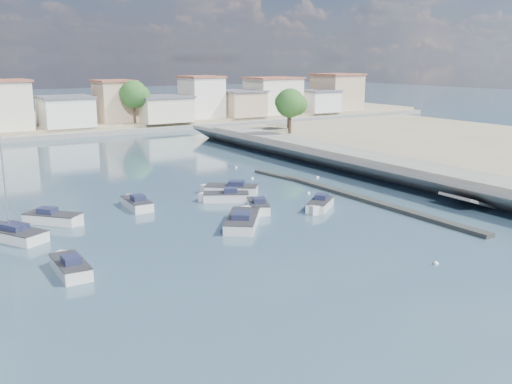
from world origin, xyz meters
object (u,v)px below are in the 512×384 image
at_px(motorboat_f, 224,197).
at_px(motorboat_b, 258,206).
at_px(sailboat, 7,233).
at_px(motorboat_c, 229,190).
at_px(motorboat_d, 320,205).
at_px(motorboat_e, 136,204).
at_px(motorboat_g, 55,219).
at_px(motorboat_a, 70,267).
at_px(motorboat_h, 243,220).

bearing_deg(motorboat_f, motorboat_b, -77.62).
height_order(motorboat_f, sailboat, sailboat).
relative_size(motorboat_c, motorboat_d, 1.27).
bearing_deg(sailboat, motorboat_e, 16.97).
bearing_deg(motorboat_g, motorboat_a, -99.21).
xyz_separation_m(motorboat_e, motorboat_f, (7.87, -2.11, -0.00)).
bearing_deg(motorboat_d, motorboat_c, 110.80).
bearing_deg(motorboat_h, motorboat_g, 146.40).
xyz_separation_m(motorboat_b, motorboat_e, (-8.86, 6.61, 0.00)).
bearing_deg(sailboat, motorboat_f, 4.09).
bearing_deg(motorboat_c, motorboat_d, -69.20).
distance_m(motorboat_e, motorboat_g, 7.51).
bearing_deg(motorboat_d, motorboat_h, -176.93).
height_order(motorboat_e, motorboat_f, same).
distance_m(motorboat_b, sailboat, 20.52).
bearing_deg(motorboat_a, motorboat_d, 9.19).
bearing_deg(sailboat, motorboat_b, -8.75).
xyz_separation_m(motorboat_c, sailboat, (-21.30, -3.94, 0.03)).
relative_size(motorboat_c, motorboat_f, 1.14).
height_order(motorboat_b, motorboat_c, same).
distance_m(motorboat_a, motorboat_c, 23.48).
xyz_separation_m(motorboat_d, motorboat_g, (-21.00, 8.04, 0.00)).
xyz_separation_m(motorboat_b, motorboat_c, (1.01, 7.06, 0.00)).
bearing_deg(motorboat_d, motorboat_g, 159.05).
distance_m(motorboat_b, motorboat_f, 4.61).
bearing_deg(motorboat_h, motorboat_b, 42.82).
xyz_separation_m(motorboat_f, motorboat_h, (-2.49, -7.73, 0.00)).
distance_m(motorboat_a, motorboat_d, 23.21).
height_order(motorboat_e, sailboat, sailboat).
bearing_deg(motorboat_b, motorboat_g, 162.06).
relative_size(motorboat_c, motorboat_g, 1.13).
bearing_deg(motorboat_d, motorboat_e, 145.40).
bearing_deg(sailboat, motorboat_h, -20.69).
relative_size(motorboat_d, motorboat_h, 0.68).
distance_m(motorboat_g, sailboat, 4.56).
bearing_deg(motorboat_h, sailboat, 159.31).
relative_size(motorboat_b, motorboat_c, 0.83).
xyz_separation_m(motorboat_a, motorboat_f, (17.17, 10.99, -0.00)).
bearing_deg(motorboat_d, sailboat, 166.73).
relative_size(motorboat_b, motorboat_d, 1.05).
height_order(motorboat_g, motorboat_h, same).
bearing_deg(motorboat_f, motorboat_e, 165.02).
distance_m(motorboat_b, motorboat_d, 5.51).
height_order(motorboat_f, motorboat_h, same).
relative_size(motorboat_a, motorboat_c, 0.91).
relative_size(motorboat_f, sailboat, 0.51).
distance_m(motorboat_e, motorboat_f, 8.15).
relative_size(motorboat_b, sailboat, 0.48).
bearing_deg(motorboat_e, motorboat_c, 2.64).
bearing_deg(motorboat_e, motorboat_h, -61.32).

